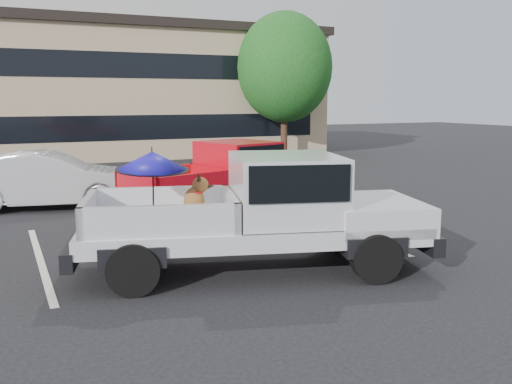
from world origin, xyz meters
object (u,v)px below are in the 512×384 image
(tree_right, at_px, (285,67))
(silver_sedan, at_px, (49,180))
(tree_back, at_px, (173,69))
(silver_pickup, at_px, (271,206))
(red_pickup, at_px, (233,174))

(tree_right, distance_m, silver_sedan, 14.91)
(tree_back, height_order, silver_pickup, tree_back)
(tree_right, xyz_separation_m, red_pickup, (-7.31, -11.39, -3.26))
(tree_back, distance_m, red_pickup, 20.17)
(tree_right, distance_m, silver_pickup, 18.55)
(silver_pickup, distance_m, silver_sedan, 7.69)
(tree_back, height_order, red_pickup, tree_back)
(tree_back, xyz_separation_m, silver_sedan, (-8.39, -16.97, -3.69))
(tree_right, xyz_separation_m, silver_sedan, (-11.39, -8.97, -3.48))
(silver_sedan, bearing_deg, silver_pickup, -147.17)
(silver_pickup, relative_size, red_pickup, 1.08)
(tree_right, distance_m, tree_back, 8.55)
(tree_right, relative_size, red_pickup, 1.22)
(tree_right, xyz_separation_m, silver_pickup, (-8.61, -16.13, -3.16))
(silver_pickup, height_order, silver_sedan, silver_pickup)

